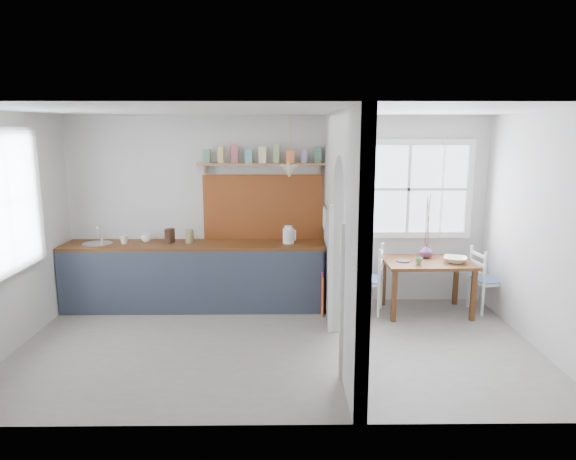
{
  "coord_description": "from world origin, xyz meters",
  "views": [
    {
      "loc": [
        0.06,
        -5.45,
        2.38
      ],
      "look_at": [
        0.13,
        0.36,
        1.26
      ],
      "focal_mm": 32.0,
      "sensor_mm": 36.0,
      "label": 1
    }
  ],
  "objects_px": {
    "vase": "(426,251)",
    "kettle": "(288,234)",
    "chair_right": "(489,280)",
    "dining_table": "(426,287)",
    "chair_left": "(366,279)"
  },
  "relations": [
    {
      "from": "vase",
      "to": "kettle",
      "type": "bearing_deg",
      "value": 178.33
    },
    {
      "from": "chair_right",
      "to": "kettle",
      "type": "distance_m",
      "value": 2.75
    },
    {
      "from": "vase",
      "to": "chair_right",
      "type": "bearing_deg",
      "value": -8.81
    },
    {
      "from": "kettle",
      "to": "vase",
      "type": "height_order",
      "value": "kettle"
    },
    {
      "from": "kettle",
      "to": "chair_right",
      "type": "bearing_deg",
      "value": 16.41
    },
    {
      "from": "dining_table",
      "to": "kettle",
      "type": "relative_size",
      "value": 4.7
    },
    {
      "from": "chair_left",
      "to": "chair_right",
      "type": "distance_m",
      "value": 1.65
    },
    {
      "from": "dining_table",
      "to": "chair_left",
      "type": "bearing_deg",
      "value": 176.44
    },
    {
      "from": "chair_right",
      "to": "kettle",
      "type": "relative_size",
      "value": 3.6
    },
    {
      "from": "chair_right",
      "to": "kettle",
      "type": "bearing_deg",
      "value": 77.44
    },
    {
      "from": "chair_right",
      "to": "vase",
      "type": "distance_m",
      "value": 0.91
    },
    {
      "from": "dining_table",
      "to": "chair_right",
      "type": "distance_m",
      "value": 0.86
    },
    {
      "from": "chair_right",
      "to": "chair_left",
      "type": "bearing_deg",
      "value": 82.1
    },
    {
      "from": "chair_right",
      "to": "dining_table",
      "type": "bearing_deg",
      "value": 85.23
    },
    {
      "from": "kettle",
      "to": "vase",
      "type": "xyz_separation_m",
      "value": [
        1.85,
        -0.05,
        -0.22
      ]
    }
  ]
}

